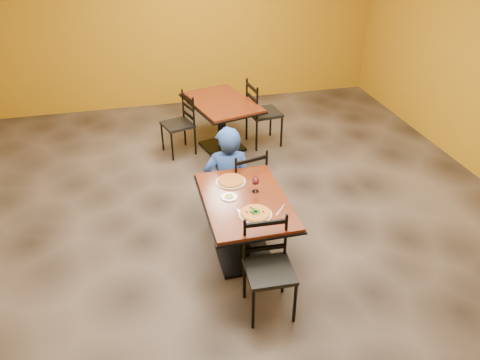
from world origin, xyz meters
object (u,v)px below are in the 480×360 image
object	(u,v)px
wine_glass	(255,184)
plate_main	(255,214)
table_second	(222,113)
diner	(228,171)
chair_second_right	(264,113)
chair_main_far	(243,183)
plate_far	(231,182)
pizza_far	(231,180)
table_main	(245,215)
chair_second_left	(178,125)
side_plate	(229,197)
chair_main_near	(270,272)
pizza_main	(255,213)

from	to	relation	value
wine_glass	plate_main	bearing A→B (deg)	-105.14
table_second	diner	bearing A→B (deg)	-99.44
plate_main	wine_glass	xyz separation A→B (m)	(0.10, 0.39, 0.08)
chair_second_right	chair_main_far	bearing A→B (deg)	149.79
plate_main	plate_far	size ratio (longest dim) A/B	1.00
plate_main	pizza_far	world-z (taller)	pizza_far
table_main	table_second	xyz separation A→B (m)	(0.29, 2.55, 0.00)
table_main	chair_second_right	world-z (taller)	chair_second_right
table_main	chair_main_far	world-z (taller)	chair_main_far
table_second	wine_glass	size ratio (longest dim) A/B	7.78
plate_main	chair_second_left	bearing A→B (deg)	97.69
table_main	chair_second_left	distance (m)	2.58
chair_second_right	plate_main	xyz separation A→B (m)	(-0.92, -2.83, 0.26)
chair_second_left	side_plate	bearing A→B (deg)	-11.79
diner	table_second	bearing A→B (deg)	-93.62
table_main	side_plate	xyz separation A→B (m)	(-0.15, 0.07, 0.20)
table_main	wine_glass	xyz separation A→B (m)	(0.13, 0.11, 0.28)
chair_main_far	wine_glass	distance (m)	0.75
chair_main_near	plate_far	xyz separation A→B (m)	(-0.10, 1.09, 0.30)
table_main	wine_glass	distance (m)	0.33
chair_main_far	pizza_main	world-z (taller)	chair_main_far
chair_second_left	diner	bearing A→B (deg)	-3.79
side_plate	chair_main_far	bearing A→B (deg)	65.20
table_second	wine_glass	xyz separation A→B (m)	(-0.16, -2.45, 0.28)
pizza_main	plate_far	xyz separation A→B (m)	(-0.09, 0.62, -0.02)
plate_main	pizza_far	size ratio (longest dim) A/B	1.11
pizza_far	side_plate	world-z (taller)	pizza_far
pizza_far	chair_main_near	bearing A→B (deg)	-84.77
chair_second_left	table_second	bearing A→B (deg)	73.38
chair_main_near	pizza_far	bearing A→B (deg)	97.75
chair_second_left	side_plate	distance (m)	2.52
chair_second_left	plate_far	distance (m)	2.25
chair_second_right	plate_main	bearing A→B (deg)	155.07
chair_second_left	pizza_main	size ratio (longest dim) A/B	3.13
chair_main_far	side_plate	distance (m)	0.81
chair_main_near	side_plate	distance (m)	0.88
table_second	plate_far	distance (m)	2.25
diner	plate_main	xyz separation A→B (m)	(0.01, -1.18, 0.20)
table_second	pizza_main	bearing A→B (deg)	-95.42
table_second	chair_main_near	distance (m)	3.31
chair_second_right	plate_main	world-z (taller)	chair_second_right
chair_main_near	chair_second_right	bearing A→B (deg)	77.06
chair_second_right	pizza_main	world-z (taller)	chair_second_right
diner	plate_main	distance (m)	1.20
side_plate	wine_glass	world-z (taller)	wine_glass
pizza_main	plate_far	distance (m)	0.63
table_main	plate_main	xyz separation A→B (m)	(0.03, -0.28, 0.20)
table_main	chair_second_right	size ratio (longest dim) A/B	1.24
plate_main	diner	bearing A→B (deg)	90.29
side_plate	plate_main	bearing A→B (deg)	-63.43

